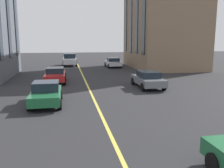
{
  "coord_description": "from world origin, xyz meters",
  "views": [
    {
      "loc": [
        1.21,
        1.69,
        3.92
      ],
      "look_at": [
        12.6,
        -0.4,
        1.83
      ],
      "focal_mm": 39.36,
      "sensor_mm": 36.0,
      "label": 1
    }
  ],
  "objects_px": {
    "car_white_mid": "(70,59)",
    "car_grey_parked_a": "(148,79)",
    "car_red_far": "(55,75)",
    "car_green_near": "(46,93)",
    "car_white_trailing": "(113,62)"
  },
  "relations": [
    {
      "from": "car_white_mid",
      "to": "car_red_far",
      "type": "bearing_deg",
      "value": 174.08
    },
    {
      "from": "car_white_mid",
      "to": "car_red_far",
      "type": "distance_m",
      "value": 15.01
    },
    {
      "from": "car_grey_parked_a",
      "to": "car_green_near",
      "type": "bearing_deg",
      "value": 117.63
    },
    {
      "from": "car_white_trailing",
      "to": "car_white_mid",
      "type": "bearing_deg",
      "value": 63.66
    },
    {
      "from": "car_red_far",
      "to": "car_grey_parked_a",
      "type": "height_order",
      "value": "same"
    },
    {
      "from": "car_red_far",
      "to": "car_green_near",
      "type": "bearing_deg",
      "value": 178.61
    },
    {
      "from": "car_red_far",
      "to": "car_green_near",
      "type": "distance_m",
      "value": 8.1
    },
    {
      "from": "car_red_far",
      "to": "car_green_near",
      "type": "xyz_separation_m",
      "value": [
        -8.1,
        0.2,
        -0.0
      ]
    },
    {
      "from": "car_grey_parked_a",
      "to": "car_white_trailing",
      "type": "relative_size",
      "value": 1.0
    },
    {
      "from": "car_white_mid",
      "to": "car_green_near",
      "type": "bearing_deg",
      "value": 175.67
    },
    {
      "from": "car_white_mid",
      "to": "car_red_far",
      "type": "height_order",
      "value": "car_white_mid"
    },
    {
      "from": "car_white_mid",
      "to": "car_grey_parked_a",
      "type": "height_order",
      "value": "car_white_mid"
    },
    {
      "from": "car_white_mid",
      "to": "car_red_far",
      "type": "relative_size",
      "value": 1.07
    },
    {
      "from": "car_red_far",
      "to": "car_white_trailing",
      "type": "bearing_deg",
      "value": -33.01
    },
    {
      "from": "car_green_near",
      "to": "car_white_trailing",
      "type": "bearing_deg",
      "value": -21.61
    }
  ]
}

